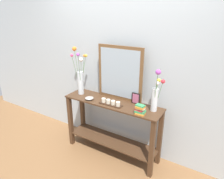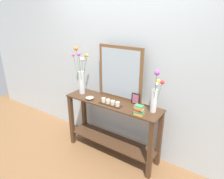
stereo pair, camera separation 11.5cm
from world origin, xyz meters
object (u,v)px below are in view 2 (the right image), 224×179
at_px(tall_vase_left, 81,76).
at_px(candle_tray, 110,103).
at_px(picture_frame_small, 136,99).
at_px(book_stack, 139,110).
at_px(mirror_leaning, 120,73).
at_px(console_table, 112,123).
at_px(decorative_bowl, 90,98).
at_px(vase_right, 155,96).

height_order(tall_vase_left, candle_tray, tall_vase_left).
bearing_deg(picture_frame_small, book_stack, -53.95).
bearing_deg(tall_vase_left, mirror_leaning, 13.46).
distance_m(mirror_leaning, book_stack, 0.60).
bearing_deg(mirror_leaning, picture_frame_small, -7.10).
relative_size(console_table, decorative_bowl, 11.41).
relative_size(picture_frame_small, book_stack, 1.18).
distance_m(candle_tray, book_stack, 0.44).
bearing_deg(decorative_bowl, vase_right, 9.14).
relative_size(console_table, tall_vase_left, 2.05).
relative_size(console_table, picture_frame_small, 9.25).
xyz_separation_m(mirror_leaning, tall_vase_left, (-0.58, -0.14, -0.10)).
distance_m(decorative_bowl, book_stack, 0.78).
relative_size(vase_right, decorative_bowl, 4.60).
distance_m(mirror_leaning, vase_right, 0.59).
xyz_separation_m(console_table, tall_vase_left, (-0.55, 0.01, 0.60)).
distance_m(vase_right, picture_frame_small, 0.33).
height_order(mirror_leaning, book_stack, mirror_leaning).
distance_m(tall_vase_left, picture_frame_small, 0.87).
bearing_deg(mirror_leaning, vase_right, -10.99).
relative_size(tall_vase_left, decorative_bowl, 5.56).
bearing_deg(decorative_bowl, candle_tray, 2.59).
height_order(mirror_leaning, vase_right, mirror_leaning).
bearing_deg(tall_vase_left, book_stack, -7.31).
height_order(candle_tray, picture_frame_small, picture_frame_small).
bearing_deg(decorative_bowl, console_table, 17.88).
relative_size(mirror_leaning, candle_tray, 2.32).
bearing_deg(mirror_leaning, book_stack, -31.54).
distance_m(tall_vase_left, book_stack, 1.05).
relative_size(vase_right, picture_frame_small, 3.73).
xyz_separation_m(vase_right, book_stack, (-0.12, -0.16, -0.16)).
xyz_separation_m(tall_vase_left, picture_frame_small, (0.84, 0.11, -0.19)).
distance_m(console_table, mirror_leaning, 0.72).
bearing_deg(vase_right, picture_frame_small, 165.50).
relative_size(console_table, candle_tray, 4.38).
xyz_separation_m(tall_vase_left, decorative_bowl, (0.24, -0.11, -0.25)).
height_order(console_table, decorative_bowl, decorative_bowl).
bearing_deg(book_stack, console_table, 165.89).
xyz_separation_m(mirror_leaning, picture_frame_small, (0.27, -0.03, -0.29)).
height_order(tall_vase_left, book_stack, tall_vase_left).
xyz_separation_m(mirror_leaning, book_stack, (0.44, -0.27, -0.31)).
height_order(console_table, picture_frame_small, picture_frame_small).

